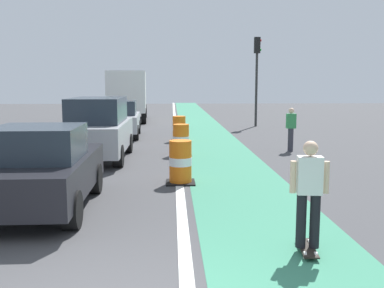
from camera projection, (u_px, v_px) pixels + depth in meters
name	position (u px, v px, depth m)	size (l,w,h in m)	color
bike_lane_strip	(217.00, 151.00, 16.57)	(2.50, 80.00, 0.01)	#387F60
lane_divider_stripe	(177.00, 151.00, 16.50)	(0.20, 80.00, 0.01)	silver
skateboarder_on_lane	(309.00, 193.00, 6.55)	(0.57, 0.82, 1.69)	black
parked_sedan_nearest	(41.00, 169.00, 8.77)	(1.97, 4.13, 1.70)	black
parked_suv_second	(98.00, 128.00, 14.64)	(1.94, 4.61, 2.04)	#9EA0A5
parked_sedan_third	(119.00, 119.00, 20.70)	(2.05, 4.17, 1.70)	#9EA0A5
traffic_barrel_front	(180.00, 162.00, 11.19)	(0.73, 0.73, 1.09)	orange
traffic_barrel_mid	(181.00, 140.00, 15.56)	(0.73, 0.73, 1.09)	orange
traffic_barrel_back	(179.00, 129.00, 19.33)	(0.73, 0.73, 1.09)	orange
delivery_truck_down_block	(128.00, 93.00, 29.44)	(2.67, 7.70, 3.23)	silver
traffic_light_corner	(257.00, 66.00, 25.51)	(0.41, 0.32, 5.10)	#2D2D2D
pedestrian_crossing	(291.00, 128.00, 16.36)	(0.34, 0.20, 1.61)	#33333D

